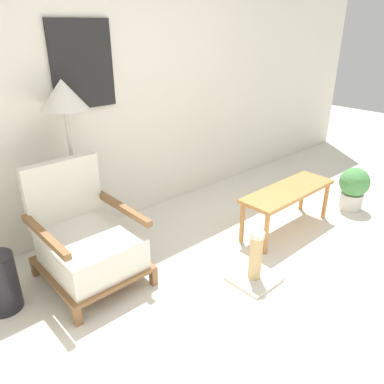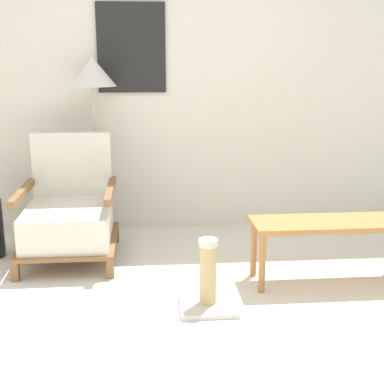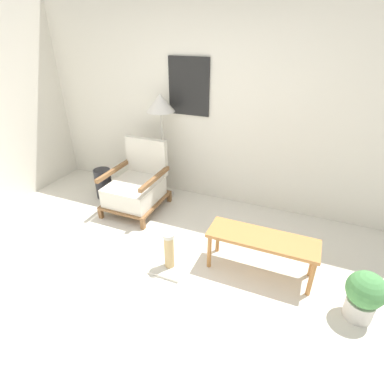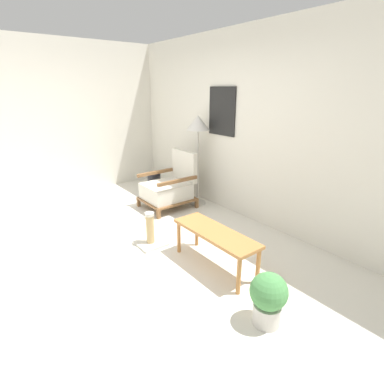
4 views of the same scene
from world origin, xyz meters
name	(u,v)px [view 1 (image 1 of 4)]	position (x,y,z in m)	size (l,w,h in m)	color
ground_plane	(302,315)	(0.00, 0.00, 0.00)	(14.00, 14.00, 0.00)	silver
wall_back	(122,84)	(0.00, 2.12, 1.35)	(8.00, 0.09, 2.70)	silver
armchair	(86,241)	(-0.88, 1.39, 0.34)	(0.69, 0.79, 0.91)	brown
floor_lamp	(65,107)	(-0.71, 1.85, 1.27)	(0.37, 0.37, 1.49)	#B7B2A8
coffee_table	(288,195)	(0.92, 0.80, 0.37)	(1.07, 0.35, 0.43)	#B2753D
vase	(0,283)	(-1.51, 1.48, 0.22)	(0.24, 0.24, 0.44)	black
potted_plant	(354,187)	(1.83, 0.58, 0.26)	(0.32, 0.32, 0.47)	beige
scratching_post	(255,266)	(0.06, 0.48, 0.14)	(0.35, 0.35, 0.44)	beige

